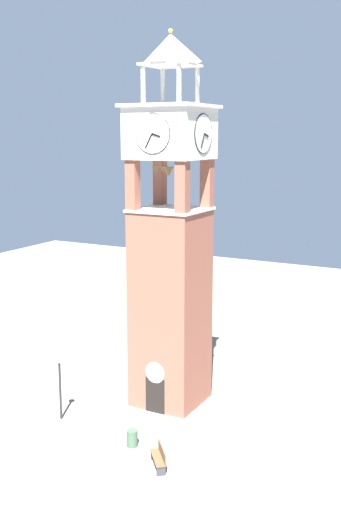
# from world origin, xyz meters

# --- Properties ---
(ground) EXTENTS (80.00, 80.00, 0.00)m
(ground) POSITION_xyz_m (0.00, 0.00, 0.00)
(ground) COLOR gray
(clock_tower) EXTENTS (3.94, 3.94, 19.59)m
(clock_tower) POSITION_xyz_m (0.00, -0.00, 8.05)
(clock_tower) COLOR brown
(clock_tower) RESTS_ON ground
(park_bench) EXTENTS (1.37, 1.51, 0.95)m
(park_bench) POSITION_xyz_m (2.51, -5.70, 0.48)
(park_bench) COLOR brown
(park_bench) RESTS_ON ground
(lamp_post) EXTENTS (0.36, 0.36, 3.41)m
(lamp_post) POSITION_xyz_m (-4.34, -3.97, 2.40)
(lamp_post) COLOR black
(lamp_post) RESTS_ON ground
(trash_bin) EXTENTS (0.52, 0.52, 0.80)m
(trash_bin) POSITION_xyz_m (0.44, -4.66, 0.40)
(trash_bin) COLOR #38513D
(trash_bin) RESTS_ON ground
(shrub_near_entry) EXTENTS (1.12, 1.12, 0.88)m
(shrub_near_entry) POSITION_xyz_m (-2.37, 1.59, 0.44)
(shrub_near_entry) COLOR #234C28
(shrub_near_entry) RESTS_ON ground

